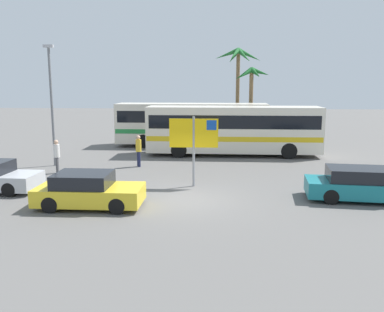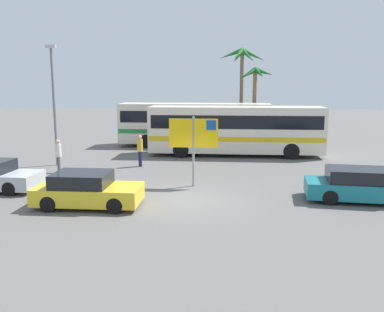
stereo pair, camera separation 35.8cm
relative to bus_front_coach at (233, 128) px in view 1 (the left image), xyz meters
The scene contains 11 objects.
ground 11.05m from the bus_front_coach, 101.73° to the right, with size 120.00×120.00×0.00m, color #605E5B.
bus_front_coach is the anchor object (origin of this frame).
bus_rear_coach 4.77m from the bus_front_coach, 128.06° to the left, with size 11.10×2.54×3.17m.
ferry_sign 8.64m from the bus_front_coach, 103.44° to the right, with size 2.20×0.11×3.20m.
car_teal 11.41m from the bus_front_coach, 64.50° to the right, with size 4.73×2.21×1.32m.
car_yellow 13.27m from the bus_front_coach, 116.35° to the right, with size 4.00×1.86×1.32m.
pedestrian_crossing_lot 11.21m from the bus_front_coach, 146.70° to the right, with size 0.32×0.32×1.77m.
pedestrian_near_sign 6.86m from the bus_front_coach, 142.66° to the right, with size 0.32×0.32×1.78m.
lamp_post_left_side 11.25m from the bus_front_coach, 157.99° to the right, with size 0.56×0.20×6.74m.
palm_tree_seaside 10.73m from the bus_front_coach, 85.89° to the left, with size 4.07×3.90×7.65m.
palm_tree_inland 7.61m from the bus_front_coach, 76.71° to the left, with size 2.90×2.84×5.91m.
Camera 1 is at (1.30, -16.04, 4.67)m, focal length 38.49 mm.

